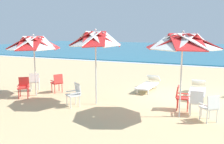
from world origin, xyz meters
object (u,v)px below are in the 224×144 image
Objects in this scene: plastic_chair_3 at (75,93)px; beach_umbrella_2 at (34,43)px; plastic_chair_2 at (181,96)px; plastic_chair_6 at (24,86)px; sun_lounger_2 at (148,84)px; plastic_chair_4 at (57,82)px; plastic_chair_5 at (35,81)px; plastic_chair_0 at (210,106)px; beach_umbrella_1 at (96,40)px; sun_lounger_1 at (197,90)px; beach_umbrella_0 at (183,42)px; plastic_chair_1 at (196,101)px.

beach_umbrella_2 is (-2.37, 0.62, 1.77)m from plastic_chair_3.
plastic_chair_6 is (-6.32, -1.00, 0.00)m from plastic_chair_2.
plastic_chair_4 is at bearing -149.47° from sun_lounger_2.
plastic_chair_5 and plastic_chair_6 have the same top height.
plastic_chair_0 is at bearing -10.09° from plastic_chair_4.
plastic_chair_0 is 1.00× the size of plastic_chair_4.
beach_umbrella_2 is 3.08× the size of plastic_chair_5.
plastic_chair_0 reaches higher than sun_lounger_2.
sun_lounger_1 is at bearing 38.98° from beach_umbrella_1.
plastic_chair_3 is 3.23m from plastic_chair_5.
plastic_chair_4 is (-1.85, 1.46, 0.00)m from plastic_chair_3.
plastic_chair_0 is at bearing -5.07° from beach_umbrella_0.
plastic_chair_2 is 0.30× the size of beach_umbrella_1.
plastic_chair_5 is at bearing 172.67° from beach_umbrella_0.
sun_lounger_2 is at bearing 129.85° from plastic_chair_1.
beach_umbrella_0 reaches higher than plastic_chair_1.
beach_umbrella_0 is at bearing -10.91° from plastic_chair_4.
plastic_chair_4 is at bearing 177.05° from plastic_chair_2.
plastic_chair_5 is (-2.98, 1.24, 0.00)m from plastic_chair_3.
plastic_chair_4 is (-5.63, 1.08, -1.95)m from beach_umbrella_0.
plastic_chair_4 is 1.00× the size of plastic_chair_6.
beach_umbrella_1 is (-3.64, -0.17, 1.97)m from plastic_chair_1.
beach_umbrella_1 reaches higher than plastic_chair_2.
beach_umbrella_1 is at bearing -1.21° from beach_umbrella_2.
beach_umbrella_0 is at bearing 174.93° from plastic_chair_0.
beach_umbrella_0 is at bearing -143.09° from plastic_chair_1.
plastic_chair_1 is 0.32× the size of beach_umbrella_2.
beach_umbrella_1 is 3.32× the size of plastic_chair_5.
plastic_chair_0 is (0.93, -0.08, -1.95)m from beach_umbrella_0.
beach_umbrella_0 reaches higher than sun_lounger_1.
beach_umbrella_0 is 3.24× the size of plastic_chair_5.
beach_umbrella_1 is (-3.08, -0.61, 1.97)m from plastic_chair_2.
plastic_chair_5 is at bearing 108.33° from plastic_chair_6.
plastic_chair_5 is 1.00× the size of plastic_chair_6.
plastic_chair_5 is (-6.76, 0.87, -1.95)m from beach_umbrella_0.
plastic_chair_0 is 3.14m from sun_lounger_1.
plastic_chair_5 is at bearing -163.30° from sun_lounger_1.
sun_lounger_1 is 2.26m from sun_lounger_2.
plastic_chair_3 is (-3.78, -0.37, -1.95)m from beach_umbrella_0.
plastic_chair_2 is 5.55m from plastic_chair_4.
sun_lounger_2 is at bearing 30.53° from plastic_chair_4.
sun_lounger_1 is (5.92, 1.90, -0.22)m from plastic_chair_4.
plastic_chair_4 reaches higher than sun_lounger_1.
plastic_chair_4 is at bearing 159.96° from beach_umbrella_1.
sun_lounger_2 is at bearing 35.61° from beach_umbrella_2.
beach_umbrella_0 is 2.16m from plastic_chair_0.
beach_umbrella_2 is 5.53m from sun_lounger_2.
plastic_chair_1 is at bearing 2.64° from beach_umbrella_1.
sun_lounger_2 is (3.68, 2.17, -0.22)m from plastic_chair_4.
plastic_chair_6 reaches higher than sun_lounger_1.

